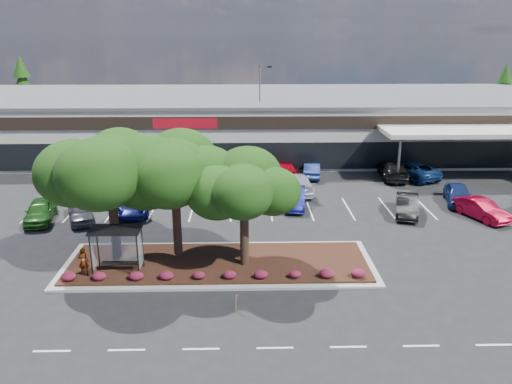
{
  "coord_description": "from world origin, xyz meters",
  "views": [
    {
      "loc": [
        -0.45,
        -22.4,
        13.15
      ],
      "look_at": [
        0.3,
        9.84,
        2.6
      ],
      "focal_mm": 35.0,
      "sensor_mm": 36.0,
      "label": 1
    }
  ],
  "objects_px": {
    "survey_stake": "(236,301)",
    "car_1": "(81,211)",
    "light_pole": "(261,120)",
    "car_0": "(40,211)"
  },
  "relations": [
    {
      "from": "survey_stake",
      "to": "car_1",
      "type": "relative_size",
      "value": 0.22
    },
    {
      "from": "light_pole",
      "to": "car_1",
      "type": "height_order",
      "value": "light_pole"
    },
    {
      "from": "light_pole",
      "to": "car_0",
      "type": "bearing_deg",
      "value": -134.63
    },
    {
      "from": "light_pole",
      "to": "survey_stake",
      "type": "bearing_deg",
      "value": -94.14
    },
    {
      "from": "car_0",
      "to": "survey_stake",
      "type": "bearing_deg",
      "value": -52.02
    },
    {
      "from": "light_pole",
      "to": "car_1",
      "type": "xyz_separation_m",
      "value": [
        -13.45,
        -16.49,
        -3.65
      ]
    },
    {
      "from": "light_pole",
      "to": "car_0",
      "type": "relative_size",
      "value": 2.19
    },
    {
      "from": "light_pole",
      "to": "survey_stake",
      "type": "height_order",
      "value": "light_pole"
    },
    {
      "from": "light_pole",
      "to": "car_0",
      "type": "distance_m",
      "value": 23.5
    },
    {
      "from": "survey_stake",
      "to": "car_0",
      "type": "distance_m",
      "value": 18.9
    }
  ]
}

